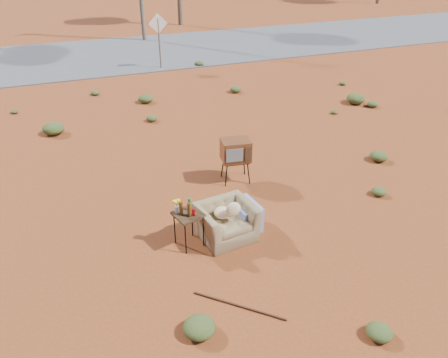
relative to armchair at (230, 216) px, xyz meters
name	(u,v)px	position (x,y,z in m)	size (l,w,h in m)	color
ground	(242,242)	(0.12, -0.32, -0.42)	(140.00, 140.00, 0.00)	maroon
highway	(114,55)	(0.12, 14.68, -0.40)	(140.00, 7.00, 0.04)	#565659
armchair	(230,216)	(0.00, 0.00, 0.00)	(1.26, 0.90, 0.89)	olive
tv_unit	(236,151)	(0.89, 1.87, 0.34)	(0.70, 0.60, 1.02)	black
side_table	(186,212)	(-0.84, 0.01, 0.28)	(0.57, 0.57, 0.96)	#3B2715
rusty_bar	(239,306)	(-0.56, -1.76, -0.40)	(0.04, 0.04, 1.51)	#4F2815
road_sign	(159,31)	(1.62, 11.68, 1.09)	(0.78, 0.06, 2.19)	brown
scrub_patch	(146,147)	(-0.71, 4.09, -0.28)	(17.49, 8.07, 0.33)	#404F22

